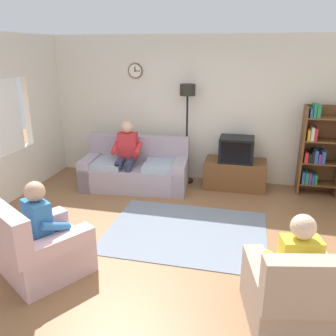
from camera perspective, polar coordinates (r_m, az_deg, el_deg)
ground_plane at (r=4.77m, az=-1.07°, el=-12.13°), size 12.00×12.00×0.00m
back_wall_assembly at (r=6.79m, az=4.47°, el=9.41°), size 6.20×0.17×2.70m
couch at (r=6.53m, az=-5.25°, el=-0.40°), size 1.97×1.04×0.90m
tv_stand at (r=6.59m, az=10.75°, el=-0.96°), size 1.10×0.56×0.52m
tv at (r=6.43m, az=11.00°, el=3.00°), size 0.60×0.49×0.44m
bookshelf at (r=6.61m, az=23.03°, el=2.63°), size 0.68×0.36×1.59m
floor_lamp at (r=6.49m, az=3.14°, el=9.89°), size 0.28×0.28×1.85m
armchair_near_window at (r=4.32m, az=-19.70°, el=-12.45°), size 1.14×1.17×0.90m
armchair_near_bookshelf at (r=3.63m, az=19.67°, el=-19.06°), size 0.97×1.03×0.90m
area_rug at (r=5.05m, az=2.98°, el=-10.22°), size 2.20×1.70×0.01m
person_on_couch at (r=6.36m, az=-6.71°, el=2.65°), size 0.54×0.56×1.24m
person_in_left_armchair at (r=4.21m, az=-19.07°, el=-8.39°), size 0.61×0.64×1.12m
person_in_right_armchair at (r=3.52m, az=19.80°, el=-14.11°), size 0.57×0.59×1.12m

